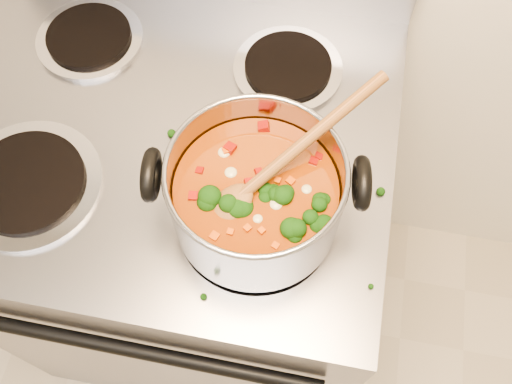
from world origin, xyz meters
The scene contains 4 objects.
electric_range centered at (-0.04, 1.16, 0.47)m, with size 0.77×0.70×1.08m.
stockpot centered at (0.14, 1.02, 1.00)m, with size 0.31×0.25×0.15m.
wooden_spoon centered at (0.16, 1.03, 1.04)m, with size 0.23×0.24×0.12m.
cooktop_crumbs centered at (0.16, 1.06, 0.92)m, with size 0.39×0.29×0.01m.
Camera 1 is at (0.21, 0.66, 1.72)m, focal length 40.00 mm.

